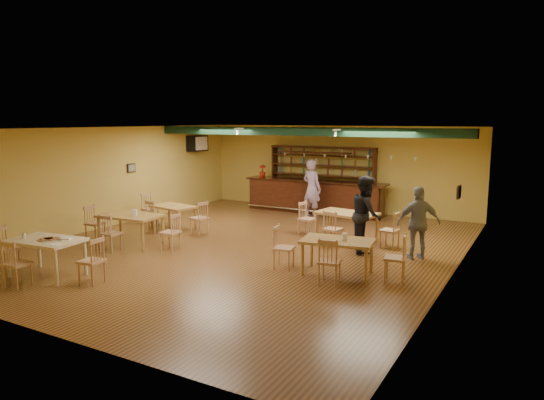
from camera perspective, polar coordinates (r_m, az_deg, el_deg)
The scene contains 23 objects.
floor at distance 12.90m, azimuth -2.73°, elevation -5.29°, with size 12.00×12.00×0.00m, color #4F2C16.
ceiling_beam at distance 14.94m, azimuth 2.93°, elevation 7.82°, with size 10.00×0.30×0.25m, color black.
track_rail_left at distance 16.33m, azimuth -1.85°, elevation 8.19°, with size 0.05×2.50×0.05m, color white.
track_rail_right at distance 14.94m, azimuth 8.83°, elevation 7.99°, with size 0.05×2.50×0.05m, color white.
ac_unit at distance 18.71m, azimuth -8.50°, elevation 6.41°, with size 0.34×0.70×0.48m, color white.
picture_left at distance 16.47m, azimuth -15.75°, elevation 3.53°, with size 0.04×0.34×0.28m, color black.
picture_right at distance 11.32m, azimuth 20.54°, elevation 0.86°, with size 0.04×0.34×0.28m, color black.
bar_counter at distance 17.48m, azimuth 4.84°, elevation 0.40°, with size 5.08×0.85×1.13m, color black.
back_bar_hutch at distance 17.97m, azimuth 5.70°, elevation 2.48°, with size 3.93×0.40×2.28m, color black.
poinsettia at distance 18.33m, azimuth -1.09°, elevation 3.34°, with size 0.25×0.25×0.45m, color #A91F0F.
dining_table_a at distance 15.21m, azimuth -11.17°, elevation -1.91°, with size 1.37×0.82×0.69m, color #A17539.
dining_table_b at distance 13.50m, azimuth 8.47°, elevation -3.03°, with size 1.56×0.94×0.78m, color #A17539.
dining_table_c at distance 13.45m, azimuth -15.76°, elevation -3.29°, with size 1.59×0.95×0.80m, color #A17539.
dining_table_d at distance 10.66m, azimuth 7.45°, elevation -6.43°, with size 1.48×0.89×0.74m, color #A17539.
near_table at distance 11.41m, azimuth -24.26°, elevation -6.01°, with size 1.46×0.94×0.78m, color beige.
pizza_tray at distance 11.24m, azimuth -24.07°, elevation -4.12°, with size 0.40×0.40×0.01m, color silver.
parmesan_shaker at distance 11.60m, azimuth -26.42°, elevation -3.65°, with size 0.07×0.07×0.11m, color #EAE5C6.
napkin_stack at distance 11.15m, azimuth -22.41°, elevation -4.07°, with size 0.20×0.15×0.03m, color white.
pizza_server at distance 11.14m, azimuth -23.38°, elevation -4.14°, with size 0.32×0.09×0.00m, color silver.
side_plate at distance 10.75m, azimuth -23.46°, elevation -4.67°, with size 0.22×0.22×0.01m, color white.
patron_bar at distance 16.56m, azimuth 4.57°, elevation 1.31°, with size 0.70×0.46×1.93m, color #834CA6.
patron_right_a at distance 12.39m, azimuth 10.67°, elevation -1.59°, with size 0.91×0.71×1.88m, color black.
patron_right_b at distance 12.07m, azimuth 16.36°, elevation -2.51°, with size 1.00×0.42×1.71m, color gray.
Camera 1 is at (6.63, -10.59, 3.22)m, focal length 33.04 mm.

